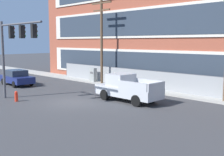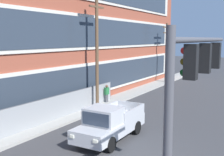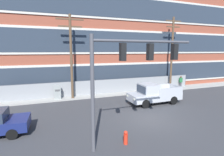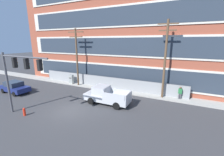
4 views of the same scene
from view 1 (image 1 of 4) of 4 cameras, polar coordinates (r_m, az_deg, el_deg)
ground_plane at (r=20.72m, az=-8.24°, el=-4.92°), size 160.00×160.00×0.00m
sidewalk_building_side at (r=26.25m, az=6.09°, el=-2.11°), size 80.00×2.02×0.16m
chain_link_fence at (r=26.59m, az=5.49°, el=-0.15°), size 23.12×0.06×1.80m
traffic_signal_mast at (r=21.52m, az=-19.35°, el=6.85°), size 5.84×0.43×5.92m
pickup_truck_silver at (r=20.86m, az=3.03°, el=-2.13°), size 5.25×2.10×2.00m
sedan_navy at (r=30.02m, az=-18.80°, el=0.12°), size 4.39×2.10×1.56m
utility_pole_near_corner at (r=28.62m, az=-2.13°, el=8.33°), size 2.74×0.26×8.71m
electrical_cabinet at (r=30.07m, az=-3.83°, el=0.52°), size 0.68×0.48×1.60m
fire_hydrant at (r=21.94m, az=-18.87°, el=-3.54°), size 0.24×0.24×0.78m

